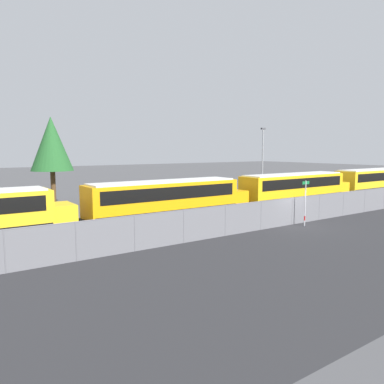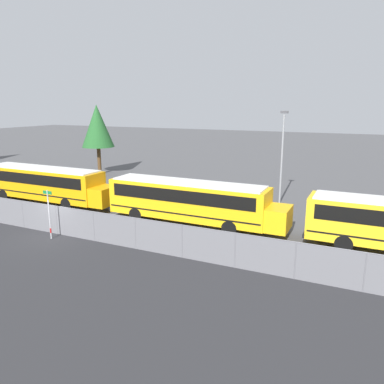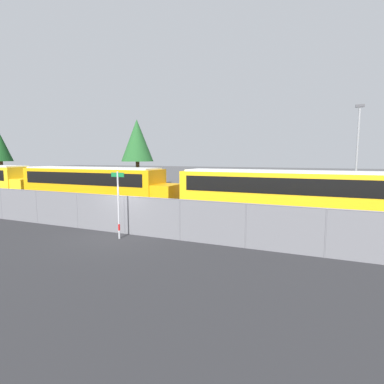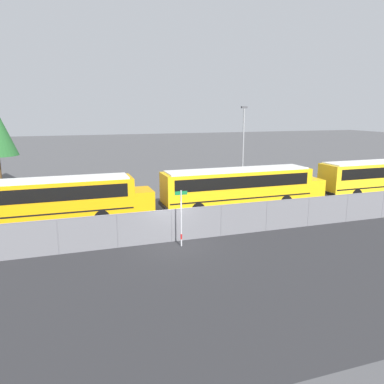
# 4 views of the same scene
# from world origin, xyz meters

# --- Properties ---
(ground_plane) EXTENTS (200.00, 200.00, 0.00)m
(ground_plane) POSITION_xyz_m (0.00, 0.00, 0.00)
(ground_plane) COLOR #4C4C4F
(road_strip) EXTENTS (100.62, 12.00, 0.01)m
(road_strip) POSITION_xyz_m (0.00, -6.00, 0.00)
(road_strip) COLOR #2B2B2D
(road_strip) RESTS_ON ground_plane
(fence) EXTENTS (66.69, 0.07, 1.91)m
(fence) POSITION_xyz_m (0.00, -0.00, 0.97)
(fence) COLOR #9EA0A5
(fence) RESTS_ON ground_plane
(school_bus_1) EXTENTS (12.93, 2.47, 3.04)m
(school_bus_1) POSITION_xyz_m (-6.71, 5.58, 1.82)
(school_bus_1) COLOR orange
(school_bus_1) RESTS_ON ground_plane
(school_bus_2) EXTENTS (12.93, 2.47, 3.04)m
(school_bus_2) POSITION_xyz_m (6.97, 5.51, 1.82)
(school_bus_2) COLOR yellow
(school_bus_2) RESTS_ON ground_plane
(school_bus_3) EXTENTS (12.93, 2.47, 3.04)m
(school_bus_3) POSITION_xyz_m (20.86, 5.69, 1.82)
(school_bus_3) COLOR yellow
(school_bus_3) RESTS_ON ground_plane
(street_sign) EXTENTS (0.70, 0.09, 3.14)m
(street_sign) POSITION_xyz_m (0.31, -0.86, 1.66)
(street_sign) COLOR #B7B7BC
(street_sign) RESTS_ON ground_plane
(light_pole) EXTENTS (0.60, 0.24, 7.71)m
(light_pole) POSITION_xyz_m (11.33, 14.07, 4.24)
(light_pole) COLOR gray
(light_pole) RESTS_ON ground_plane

